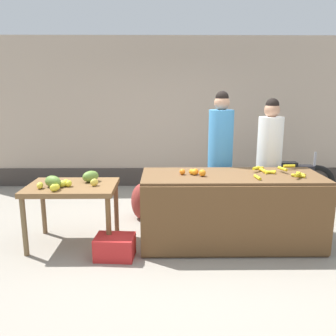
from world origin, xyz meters
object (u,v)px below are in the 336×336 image
(vendor_woman_white_shirt, at_px, (269,163))
(vendor_woman_blue_shirt, at_px, (220,159))
(produce_sack, at_px, (141,201))
(parked_motorcycle, at_px, (288,179))
(produce_crate, at_px, (115,247))

(vendor_woman_white_shirt, bearing_deg, vendor_woman_blue_shirt, 178.54)
(produce_sack, bearing_deg, vendor_woman_white_shirt, -6.95)
(vendor_woman_blue_shirt, height_order, parked_motorcycle, vendor_woman_blue_shirt)
(parked_motorcycle, relative_size, produce_sack, 2.99)
(parked_motorcycle, bearing_deg, produce_sack, -162.76)
(vendor_woman_white_shirt, bearing_deg, produce_crate, -152.99)
(produce_crate, relative_size, produce_sack, 0.82)
(vendor_woman_white_shirt, height_order, parked_motorcycle, vendor_woman_white_shirt)
(vendor_woman_blue_shirt, distance_m, parked_motorcycle, 1.73)
(vendor_woman_white_shirt, distance_m, produce_crate, 2.40)
(vendor_woman_white_shirt, relative_size, produce_crate, 4.05)
(parked_motorcycle, height_order, produce_crate, parked_motorcycle)
(vendor_woman_blue_shirt, distance_m, vendor_woman_white_shirt, 0.68)
(vendor_woman_white_shirt, relative_size, produce_sack, 3.33)
(vendor_woman_white_shirt, xyz_separation_m, produce_sack, (-1.80, 0.22, -0.63))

